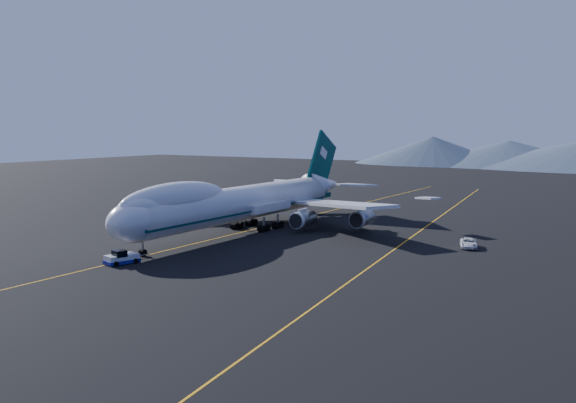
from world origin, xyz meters
The scene contains 6 objects.
ground centered at (0.00, 0.00, 0.00)m, with size 500.00×500.00×0.00m, color black.
taxiway_line_main centered at (0.00, 0.00, 0.01)m, with size 0.25×220.00×0.01m, color orange.
taxiway_line_side centered at (30.00, 10.00, 0.01)m, with size 0.25×200.00×0.01m, color orange.
boeing_747 centered at (0.00, 0.03, 5.81)m, with size 59.62×72.43×19.37m.
pushback_tug centered at (1.36, -32.21, 0.67)m, with size 3.81×5.40×2.14m.
service_van centered at (41.58, 6.77, 0.79)m, with size 2.63×5.70×1.58m, color silver.
Camera 1 is at (70.57, -98.75, 20.12)m, focal length 40.00 mm.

